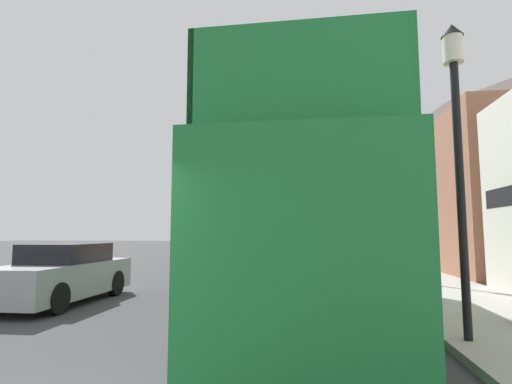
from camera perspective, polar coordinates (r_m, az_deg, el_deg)
name	(u,v)px	position (r m, az deg, el deg)	size (l,w,h in m)	color
ground_plane	(265,263)	(24.09, 1.29, -10.17)	(144.00, 144.00, 0.00)	#3D3D3F
sidewalk	(386,268)	(21.28, 18.06, -10.24)	(3.42, 108.00, 0.14)	#ADAAA3
brick_terrace_rear	(450,181)	(26.80, 25.99, 1.42)	(6.00, 21.86, 9.86)	#9E664C
tour_bus	(310,230)	(9.03, 7.65, -5.37)	(2.72, 10.30, 4.10)	#1E7A38
parked_car_ahead_of_bus	(333,261)	(16.70, 10.99, -9.72)	(1.85, 4.37, 1.34)	navy
parked_car_far_side	(64,275)	(11.57, -25.78, -10.57)	(1.78, 4.46, 1.50)	#9E9EA3
lamp_post_nearest	(457,119)	(7.32, 26.74, 9.34)	(0.35, 0.35, 5.08)	black
lamp_post_second	(382,192)	(15.42, 17.62, -0.04)	(0.35, 0.35, 4.54)	black
lamp_post_third	(354,209)	(23.74, 13.82, -2.42)	(0.35, 0.35, 4.35)	black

